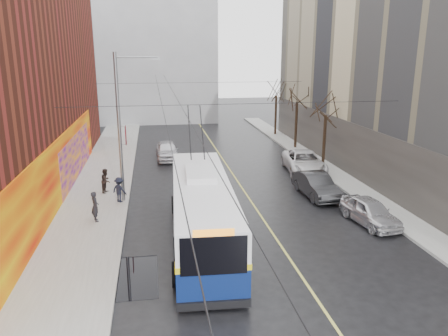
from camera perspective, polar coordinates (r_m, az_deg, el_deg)
The scene contains 21 objects.
ground at distance 19.00m, azimuth 5.10°, elevation -13.43°, with size 140.00×140.00×0.00m, color black.
sidewalk_left at distance 29.77m, azimuth -16.00°, elevation -3.09°, with size 4.00×60.00×0.15m, color gray.
sidewalk_right at distance 32.40m, azimuth 15.37°, elevation -1.57°, with size 2.00×60.00×0.15m, color gray.
lane_line at distance 32.01m, azimuth 1.54°, elevation -1.37°, with size 0.12×50.00×0.01m, color #BFB74C.
building_right at distance 36.93m, azimuth 26.54°, elevation 11.88°, with size 14.06×36.00×16.00m.
building_far at distance 61.16m, azimuth -11.26°, elevation 14.74°, with size 20.50×12.10×18.00m.
streetlight_pole at distance 26.55m, azimuth -13.20°, elevation 5.56°, with size 2.65×0.60×9.00m.
catenary_wires at distance 31.10m, azimuth -6.09°, elevation 9.80°, with size 18.00×60.00×0.22m.
tree_near at distance 35.03m, azimuth 13.22°, elevation 7.99°, with size 3.20×3.20×6.40m.
tree_mid at distance 41.52m, azimuth 9.57°, elevation 9.60°, with size 3.20×3.20×6.68m.
tree_far at distance 48.19m, azimuth 6.87°, elevation 10.30°, with size 3.20×3.20×6.57m.
puddle at distance 19.01m, azimuth -12.71°, elevation -13.75°, with size 2.63×3.71×0.01m, color black.
pigeons_flying at distance 25.97m, azimuth -7.77°, elevation 9.65°, with size 2.84×4.31×2.26m.
trolleybus at distance 21.11m, azimuth -2.90°, elevation -5.48°, with size 3.37×12.63×5.93m.
parked_car_a at distance 24.82m, azimuth 18.53°, elevation -5.41°, with size 1.66×4.12×1.40m, color silver.
parked_car_b at distance 28.49m, azimuth 11.93°, elevation -2.20°, with size 1.60×4.59×1.51m, color #2A2B2D.
parked_car_c at distance 34.02m, azimuth 10.41°, elevation 0.78°, with size 2.68×5.80×1.61m, color silver.
following_car at distance 37.88m, azimuth -7.45°, elevation 2.31°, with size 1.83×4.55×1.55m, color silver.
pedestrian_a at distance 24.48m, azimuth -16.48°, elevation -4.84°, with size 0.60×0.40×1.65m, color black.
pedestrian_b at distance 29.20m, azimuth -15.16°, elevation -1.60°, with size 0.77×0.60×1.58m, color black.
pedestrian_c at distance 27.18m, azimuth -13.51°, elevation -2.77°, with size 1.00×0.57×1.54m, color black.
Camera 1 is at (-4.31, -16.15, 9.04)m, focal length 35.00 mm.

